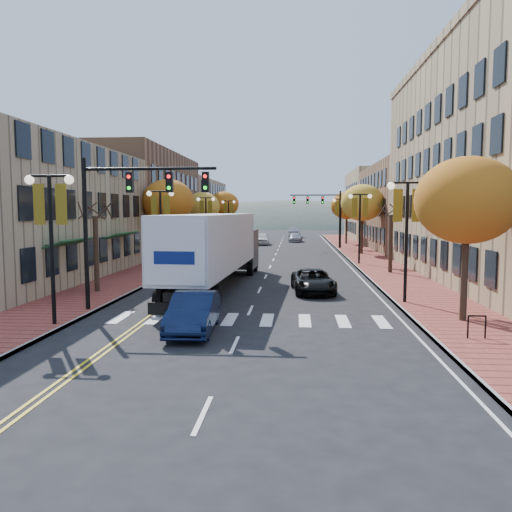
# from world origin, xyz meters

# --- Properties ---
(ground) EXTENTS (200.00, 200.00, 0.00)m
(ground) POSITION_xyz_m (0.00, 0.00, 0.00)
(ground) COLOR black
(ground) RESTS_ON ground
(sidewalk_left) EXTENTS (4.00, 85.00, 0.15)m
(sidewalk_left) POSITION_xyz_m (-9.00, 32.50, 0.07)
(sidewalk_left) COLOR brown
(sidewalk_left) RESTS_ON ground
(sidewalk_right) EXTENTS (4.00, 85.00, 0.15)m
(sidewalk_right) POSITION_xyz_m (9.00, 32.50, 0.07)
(sidewalk_right) COLOR brown
(sidewalk_right) RESTS_ON ground
(building_left_near) EXTENTS (12.00, 22.00, 9.00)m
(building_left_near) POSITION_xyz_m (-17.00, 13.00, 4.50)
(building_left_near) COLOR #9E8966
(building_left_near) RESTS_ON ground
(building_left_mid) EXTENTS (12.00, 24.00, 11.00)m
(building_left_mid) POSITION_xyz_m (-17.00, 36.00, 5.50)
(building_left_mid) COLOR brown
(building_left_mid) RESTS_ON ground
(building_left_far) EXTENTS (12.00, 26.00, 9.50)m
(building_left_far) POSITION_xyz_m (-17.00, 61.00, 4.75)
(building_left_far) COLOR #9E8966
(building_left_far) RESTS_ON ground
(building_right_mid) EXTENTS (15.00, 24.00, 10.00)m
(building_right_mid) POSITION_xyz_m (18.50, 42.00, 5.00)
(building_right_mid) COLOR brown
(building_right_mid) RESTS_ON ground
(building_right_far) EXTENTS (15.00, 20.00, 11.00)m
(building_right_far) POSITION_xyz_m (18.50, 64.00, 5.50)
(building_right_far) COLOR #9E8966
(building_right_far) RESTS_ON ground
(tree_left_a) EXTENTS (0.28, 0.28, 4.20)m
(tree_left_a) POSITION_xyz_m (-9.00, 8.00, 2.25)
(tree_left_a) COLOR #382619
(tree_left_a) RESTS_ON sidewalk_left
(tree_left_b) EXTENTS (4.48, 4.48, 7.21)m
(tree_left_b) POSITION_xyz_m (-9.00, 24.00, 5.45)
(tree_left_b) COLOR #382619
(tree_left_b) RESTS_ON sidewalk_left
(tree_left_c) EXTENTS (4.16, 4.16, 6.69)m
(tree_left_c) POSITION_xyz_m (-9.00, 40.00, 5.05)
(tree_left_c) COLOR #382619
(tree_left_c) RESTS_ON sidewalk_left
(tree_left_d) EXTENTS (4.61, 4.61, 7.42)m
(tree_left_d) POSITION_xyz_m (-9.00, 58.00, 5.60)
(tree_left_d) COLOR #382619
(tree_left_d) RESTS_ON sidewalk_left
(tree_right_a) EXTENTS (4.16, 4.16, 6.69)m
(tree_right_a) POSITION_xyz_m (9.00, 2.00, 5.05)
(tree_right_a) COLOR #382619
(tree_right_a) RESTS_ON sidewalk_right
(tree_right_b) EXTENTS (0.28, 0.28, 4.20)m
(tree_right_b) POSITION_xyz_m (9.00, 18.00, 2.25)
(tree_right_b) COLOR #382619
(tree_right_b) RESTS_ON sidewalk_right
(tree_right_c) EXTENTS (4.48, 4.48, 7.21)m
(tree_right_c) POSITION_xyz_m (9.00, 34.00, 5.45)
(tree_right_c) COLOR #382619
(tree_right_c) RESTS_ON sidewalk_right
(tree_right_d) EXTENTS (4.35, 4.35, 7.00)m
(tree_right_d) POSITION_xyz_m (9.00, 50.00, 5.29)
(tree_right_d) COLOR #382619
(tree_right_d) RESTS_ON sidewalk_right
(lamp_left_a) EXTENTS (1.96, 0.36, 6.05)m
(lamp_left_a) POSITION_xyz_m (-7.50, 0.00, 4.29)
(lamp_left_a) COLOR black
(lamp_left_a) RESTS_ON ground
(lamp_left_b) EXTENTS (1.96, 0.36, 6.05)m
(lamp_left_b) POSITION_xyz_m (-7.50, 16.00, 4.29)
(lamp_left_b) COLOR black
(lamp_left_b) RESTS_ON ground
(lamp_left_c) EXTENTS (1.96, 0.36, 6.05)m
(lamp_left_c) POSITION_xyz_m (-7.50, 34.00, 4.29)
(lamp_left_c) COLOR black
(lamp_left_c) RESTS_ON ground
(lamp_left_d) EXTENTS (1.96, 0.36, 6.05)m
(lamp_left_d) POSITION_xyz_m (-7.50, 52.00, 4.29)
(lamp_left_d) COLOR black
(lamp_left_d) RESTS_ON ground
(lamp_right_a) EXTENTS (1.96, 0.36, 6.05)m
(lamp_right_a) POSITION_xyz_m (7.50, 6.00, 4.29)
(lamp_right_a) COLOR black
(lamp_right_a) RESTS_ON ground
(lamp_right_b) EXTENTS (1.96, 0.36, 6.05)m
(lamp_right_b) POSITION_xyz_m (7.50, 24.00, 4.29)
(lamp_right_b) COLOR black
(lamp_right_b) RESTS_ON ground
(lamp_right_c) EXTENTS (1.96, 0.36, 6.05)m
(lamp_right_c) POSITION_xyz_m (7.50, 42.00, 4.29)
(lamp_right_c) COLOR black
(lamp_right_c) RESTS_ON ground
(traffic_mast_near) EXTENTS (6.10, 0.35, 7.00)m
(traffic_mast_near) POSITION_xyz_m (-5.48, 3.00, 4.92)
(traffic_mast_near) COLOR black
(traffic_mast_near) RESTS_ON ground
(traffic_mast_far) EXTENTS (6.10, 0.34, 7.00)m
(traffic_mast_far) POSITION_xyz_m (5.48, 42.00, 4.92)
(traffic_mast_far) COLOR black
(traffic_mast_far) RESTS_ON ground
(semi_truck) EXTENTS (3.69, 17.90, 4.45)m
(semi_truck) POSITION_xyz_m (-2.60, 10.40, 2.60)
(semi_truck) COLOR black
(semi_truck) RESTS_ON ground
(navy_sedan) EXTENTS (1.78, 4.63, 1.50)m
(navy_sedan) POSITION_xyz_m (-1.80, -0.27, 0.75)
(navy_sedan) COLOR #0C1633
(navy_sedan) RESTS_ON ground
(black_suv) EXTENTS (2.62, 4.98, 1.34)m
(black_suv) POSITION_xyz_m (3.09, 9.31, 0.67)
(black_suv) COLOR black
(black_suv) RESTS_ON ground
(car_far_white) EXTENTS (2.02, 4.80, 1.62)m
(car_far_white) POSITION_xyz_m (-2.48, 48.81, 0.81)
(car_far_white) COLOR white
(car_far_white) RESTS_ON ground
(car_far_silver) EXTENTS (2.15, 4.61, 1.30)m
(car_far_silver) POSITION_xyz_m (2.07, 55.24, 0.65)
(car_far_silver) COLOR #9C9CA3
(car_far_silver) RESTS_ON ground
(car_far_oncoming) EXTENTS (2.01, 5.06, 1.64)m
(car_far_oncoming) POSITION_xyz_m (1.85, 67.98, 0.82)
(car_far_oncoming) COLOR #A5A5AC
(car_far_oncoming) RESTS_ON ground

